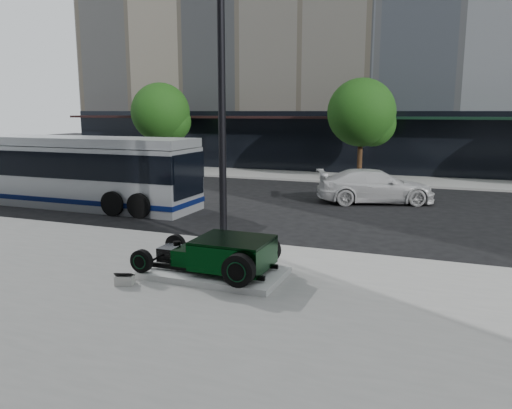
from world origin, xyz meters
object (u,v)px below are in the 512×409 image
at_px(hot_rod, 225,254).
at_px(lamppost, 222,128).
at_px(white_sedan, 375,186).
at_px(transit_bus, 65,170).

bearing_deg(hot_rod, lamppost, 115.47).
bearing_deg(white_sedan, lamppost, 139.60).
bearing_deg(transit_bus, white_sedan, 22.84).
xyz_separation_m(hot_rod, transit_bus, (-10.61, 6.68, 0.79)).
height_order(hot_rod, white_sedan, white_sedan).
height_order(hot_rod, transit_bus, transit_bus).
bearing_deg(transit_bus, hot_rod, -32.18).
bearing_deg(white_sedan, hot_rod, 151.18).
distance_m(hot_rod, white_sedan, 12.04).
height_order(lamppost, transit_bus, lamppost).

